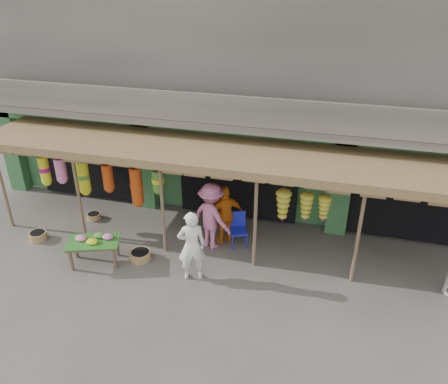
% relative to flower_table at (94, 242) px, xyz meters
% --- Properties ---
extents(ground, '(80.00, 80.00, 0.00)m').
position_rel_flower_table_xyz_m(ground, '(3.07, 1.18, -0.64)').
color(ground, '#514C47').
rests_on(ground, ground).
extents(building, '(16.40, 6.80, 7.00)m').
position_rel_flower_table_xyz_m(building, '(3.07, 6.05, 2.73)').
color(building, gray).
rests_on(building, ground).
extents(awning, '(14.00, 2.70, 2.79)m').
position_rel_flower_table_xyz_m(awning, '(2.91, 1.98, 1.93)').
color(awning, brown).
rests_on(awning, ground).
extents(flower_table, '(1.52, 1.19, 0.80)m').
position_rel_flower_table_xyz_m(flower_table, '(0.00, 0.00, 0.00)').
color(flower_table, brown).
rests_on(flower_table, ground).
extents(blue_chair, '(0.61, 0.62, 0.97)m').
position_rel_flower_table_xyz_m(blue_chair, '(3.42, 1.86, -0.10)').
color(blue_chair, '#1A21AF').
rests_on(blue_chair, ground).
extents(basket_left, '(0.45, 0.45, 0.18)m').
position_rel_flower_table_xyz_m(basket_left, '(-1.25, 2.00, -0.55)').
color(basket_left, '#9B7246').
rests_on(basket_left, ground).
extents(basket_mid, '(0.63, 0.63, 0.23)m').
position_rel_flower_table_xyz_m(basket_mid, '(1.07, 0.43, -0.53)').
color(basket_mid, '#9C7046').
rests_on(basket_mid, ground).
extents(basket_right, '(0.59, 0.59, 0.23)m').
position_rel_flower_table_xyz_m(basket_right, '(-2.20, 0.54, -0.53)').
color(basket_right, '#A87D4E').
rests_on(basket_right, ground).
extents(person_front, '(0.81, 0.69, 1.90)m').
position_rel_flower_table_xyz_m(person_front, '(2.68, 0.07, 0.31)').
color(person_front, white).
rests_on(person_front, ground).
extents(person_vendor, '(1.10, 0.96, 1.78)m').
position_rel_flower_table_xyz_m(person_vendor, '(3.07, 1.83, 0.24)').
color(person_vendor, orange).
rests_on(person_vendor, ground).
extents(person_shopper, '(1.45, 1.21, 1.95)m').
position_rel_flower_table_xyz_m(person_shopper, '(2.76, 1.53, 0.33)').
color(person_shopper, '#C96A93').
rests_on(person_shopper, ground).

